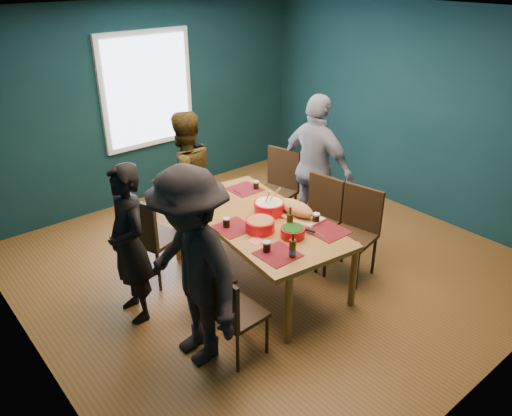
{
  "coord_description": "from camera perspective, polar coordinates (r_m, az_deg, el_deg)",
  "views": [
    {
      "loc": [
        -3.19,
        -3.65,
        3.12
      ],
      "look_at": [
        -0.3,
        -0.18,
        0.88
      ],
      "focal_mm": 35.0,
      "sensor_mm": 36.0,
      "label": 1
    }
  ],
  "objects": [
    {
      "name": "room",
      "position": [
        5.35,
        -0.66,
        7.33
      ],
      "size": [
        5.01,
        5.01,
        2.71
      ],
      "color": "brown",
      "rests_on": "ground"
    },
    {
      "name": "dining_table",
      "position": [
        5.13,
        0.35,
        -1.85
      ],
      "size": [
        1.23,
        2.11,
        0.76
      ],
      "rotation": [
        0.0,
        0.0,
        -0.12
      ],
      "color": "#A06C30",
      "rests_on": "floor"
    },
    {
      "name": "chair_left_far",
      "position": [
        5.3,
        -12.23,
        -2.85
      ],
      "size": [
        0.57,
        0.57,
        1.0
      ],
      "rotation": [
        0.0,
        0.0,
        0.33
      ],
      "color": "black",
      "rests_on": "floor"
    },
    {
      "name": "chair_left_mid",
      "position": [
        4.77,
        -6.04,
        -7.31
      ],
      "size": [
        0.45,
        0.45,
        0.83
      ],
      "rotation": [
        0.0,
        0.0,
        -0.22
      ],
      "color": "black",
      "rests_on": "floor"
    },
    {
      "name": "chair_left_near",
      "position": [
        4.25,
        -2.8,
        -11.56
      ],
      "size": [
        0.41,
        0.41,
        0.87
      ],
      "rotation": [
        0.0,
        0.0,
        0.05
      ],
      "color": "black",
      "rests_on": "floor"
    },
    {
      "name": "chair_right_far",
      "position": [
        6.3,
        2.58,
        2.81
      ],
      "size": [
        0.56,
        0.56,
        1.03
      ],
      "rotation": [
        0.0,
        0.0,
        0.24
      ],
      "color": "black",
      "rests_on": "floor"
    },
    {
      "name": "chair_right_mid",
      "position": [
        5.66,
        7.25,
        -0.56
      ],
      "size": [
        0.5,
        0.5,
        0.98
      ],
      "rotation": [
        0.0,
        0.0,
        0.15
      ],
      "color": "black",
      "rests_on": "floor"
    },
    {
      "name": "chair_right_near",
      "position": [
        5.44,
        11.43,
        -2.0
      ],
      "size": [
        0.53,
        0.53,
        0.99
      ],
      "rotation": [
        0.0,
        0.0,
        0.21
      ],
      "color": "black",
      "rests_on": "floor"
    },
    {
      "name": "person_far_left",
      "position": [
        4.74,
        -14.31,
        -4.07
      ],
      "size": [
        0.41,
        0.6,
        1.57
      ],
      "primitive_type": "imported",
      "rotation": [
        0.0,
        0.0,
        4.64
      ],
      "color": "black",
      "rests_on": "floor"
    },
    {
      "name": "person_back",
      "position": [
        5.87,
        -8.11,
        3.13
      ],
      "size": [
        0.83,
        0.66,
        1.64
      ],
      "primitive_type": "imported",
      "rotation": [
        0.0,
        0.0,
        3.09
      ],
      "color": "black",
      "rests_on": "floor"
    },
    {
      "name": "person_right",
      "position": [
        6.02,
        6.86,
        4.52
      ],
      "size": [
        0.51,
        1.07,
        1.78
      ],
      "primitive_type": "imported",
      "rotation": [
        0.0,
        0.0,
        1.65
      ],
      "color": "white",
      "rests_on": "floor"
    },
    {
      "name": "person_near_left",
      "position": [
        4.09,
        -7.37,
        -6.93
      ],
      "size": [
        0.68,
        1.16,
        1.77
      ],
      "primitive_type": "imported",
      "rotation": [
        0.0,
        0.0,
        4.69
      ],
      "color": "black",
      "rests_on": "floor"
    },
    {
      "name": "bowl_salad",
      "position": [
        4.83,
        0.47,
        -1.94
      ],
      "size": [
        0.29,
        0.29,
        0.12
      ],
      "color": "red",
      "rests_on": "dining_table"
    },
    {
      "name": "bowl_dumpling",
      "position": [
        5.16,
        1.49,
        0.11
      ],
      "size": [
        0.32,
        0.32,
        0.3
      ],
      "color": "red",
      "rests_on": "dining_table"
    },
    {
      "name": "bowl_herbs",
      "position": [
        4.74,
        4.2,
        -2.73
      ],
      "size": [
        0.23,
        0.23,
        0.1
      ],
      "color": "red",
      "rests_on": "dining_table"
    },
    {
      "name": "cutting_board",
      "position": [
        5.13,
        4.58,
        -0.18
      ],
      "size": [
        0.36,
        0.71,
        0.16
      ],
      "rotation": [
        0.0,
        0.0,
        0.07
      ],
      "color": "tan",
      "rests_on": "dining_table"
    },
    {
      "name": "small_bowl",
      "position": [
        5.37,
        -7.25,
        0.51
      ],
      "size": [
        0.14,
        0.14,
        0.06
      ],
      "color": "black",
      "rests_on": "dining_table"
    },
    {
      "name": "beer_bottle_a",
      "position": [
        4.41,
        4.19,
        -4.65
      ],
      "size": [
        0.07,
        0.07,
        0.24
      ],
      "color": "#40270B",
      "rests_on": "dining_table"
    },
    {
      "name": "beer_bottle_b",
      "position": [
        4.83,
        3.89,
        -1.56
      ],
      "size": [
        0.06,
        0.06,
        0.25
      ],
      "color": "#40270B",
      "rests_on": "dining_table"
    },
    {
      "name": "cola_glass_a",
      "position": [
        4.5,
        1.23,
        -4.38
      ],
      "size": [
        0.08,
        0.08,
        0.1
      ],
      "color": "black",
      "rests_on": "dining_table"
    },
    {
      "name": "cola_glass_b",
      "position": [
        5.01,
        6.88,
        -1.12
      ],
      "size": [
        0.08,
        0.08,
        0.1
      ],
      "color": "black",
      "rests_on": "dining_table"
    },
    {
      "name": "cola_glass_c",
      "position": [
        5.73,
        0.01,
        2.68
      ],
      "size": [
        0.07,
        0.07,
        0.09
      ],
      "color": "black",
      "rests_on": "dining_table"
    },
    {
      "name": "cola_glass_d",
      "position": [
        4.91,
        -3.41,
        -1.63
      ],
      "size": [
        0.07,
        0.07,
        0.1
      ],
      "color": "black",
      "rests_on": "dining_table"
    },
    {
      "name": "napkin_a",
      "position": [
        5.32,
        3.02,
        0.06
      ],
      "size": [
        0.17,
        0.17,
        0.0
      ],
      "primitive_type": "cube",
      "rotation": [
        0.0,
        0.0,
        0.14
      ],
      "color": "#FF6B77",
      "rests_on": "dining_table"
    },
    {
      "name": "napkin_b",
      "position": [
        4.69,
        -0.02,
        -3.76
      ],
      "size": [
        0.14,
        0.14,
        0.0
      ],
      "primitive_type": "cube",
      "rotation": [
        0.0,
        0.0,
        0.12
      ],
      "color": "#FF6B77",
      "rests_on": "dining_table"
    },
    {
      "name": "napkin_c",
      "position": [
        4.84,
        8.46,
        -3.08
      ],
      "size": [
        0.16,
        0.16,
        0.0
      ],
      "primitive_type": "cube",
      "rotation": [
        0.0,
        0.0,
        0.22
      ],
      "color": "#FF6B77",
      "rests_on": "dining_table"
    }
  ]
}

